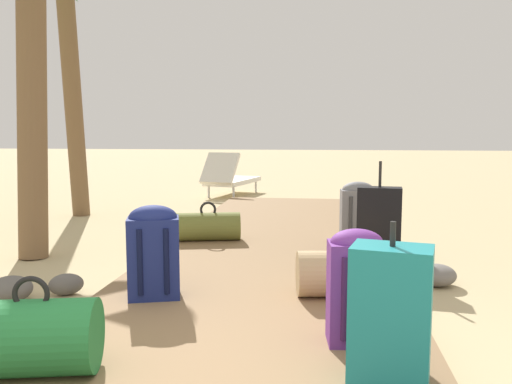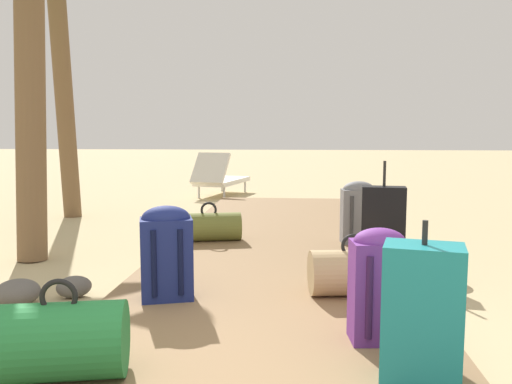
{
  "view_description": "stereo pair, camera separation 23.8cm",
  "coord_description": "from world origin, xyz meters",
  "px_view_note": "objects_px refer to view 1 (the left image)",
  "views": [
    {
      "loc": [
        0.46,
        -1.36,
        1.17
      ],
      "look_at": [
        -0.23,
        3.92,
        0.55
      ],
      "focal_mm": 36.37,
      "sensor_mm": 36.0,
      "label": 1
    },
    {
      "loc": [
        0.22,
        -1.39,
        1.17
      ],
      "look_at": [
        -0.23,
        3.92,
        0.55
      ],
      "focal_mm": 36.37,
      "sensor_mm": 36.0,
      "label": 2
    }
  ],
  "objects_px": {
    "duffel_bag_olive": "(208,226)",
    "backpack_grey": "(358,211)",
    "duffel_bag_tan": "(340,273)",
    "suitcase_teal": "(390,317)",
    "backpack_purple": "(356,284)",
    "duffel_bag_green": "(33,337)",
    "suitcase_black": "(379,225)",
    "backpack_navy": "(154,249)",
    "lounge_chair": "(230,178)"
  },
  "relations": [
    {
      "from": "backpack_grey",
      "to": "duffel_bag_green",
      "type": "xyz_separation_m",
      "value": [
        -1.62,
        -2.97,
        -0.15
      ]
    },
    {
      "from": "duffel_bag_tan",
      "to": "duffel_bag_green",
      "type": "distance_m",
      "value": 1.92
    },
    {
      "from": "duffel_bag_tan",
      "to": "suitcase_teal",
      "type": "xyz_separation_m",
      "value": [
        0.17,
        -1.23,
        0.15
      ]
    },
    {
      "from": "suitcase_black",
      "to": "duffel_bag_green",
      "type": "distance_m",
      "value": 2.86
    },
    {
      "from": "backpack_purple",
      "to": "duffel_bag_olive",
      "type": "distance_m",
      "value": 2.75
    },
    {
      "from": "duffel_bag_olive",
      "to": "duffel_bag_tan",
      "type": "bearing_deg",
      "value": -52.4
    },
    {
      "from": "backpack_purple",
      "to": "backpack_navy",
      "type": "bearing_deg",
      "value": 155.14
    },
    {
      "from": "suitcase_teal",
      "to": "backpack_grey",
      "type": "bearing_deg",
      "value": 89.08
    },
    {
      "from": "backpack_navy",
      "to": "lounge_chair",
      "type": "xyz_separation_m",
      "value": [
        -0.6,
        6.11,
        -0.08
      ]
    },
    {
      "from": "duffel_bag_tan",
      "to": "duffel_bag_green",
      "type": "xyz_separation_m",
      "value": [
        -1.4,
        -1.31,
        0.02
      ]
    },
    {
      "from": "backpack_purple",
      "to": "suitcase_black",
      "type": "xyz_separation_m",
      "value": [
        0.29,
        1.71,
        0.0
      ]
    },
    {
      "from": "backpack_purple",
      "to": "backpack_navy",
      "type": "xyz_separation_m",
      "value": [
        -1.27,
        0.59,
        0.01
      ]
    },
    {
      "from": "backpack_purple",
      "to": "backpack_grey",
      "type": "relative_size",
      "value": 0.98
    },
    {
      "from": "duffel_bag_green",
      "to": "duffel_bag_olive",
      "type": "distance_m",
      "value": 2.96
    },
    {
      "from": "duffel_bag_olive",
      "to": "suitcase_teal",
      "type": "bearing_deg",
      "value": -63.44
    },
    {
      "from": "suitcase_teal",
      "to": "backpack_navy",
      "type": "bearing_deg",
      "value": 143.06
    },
    {
      "from": "backpack_purple",
      "to": "backpack_grey",
      "type": "height_order",
      "value": "backpack_grey"
    },
    {
      "from": "suitcase_black",
      "to": "duffel_bag_olive",
      "type": "relative_size",
      "value": 1.24
    },
    {
      "from": "backpack_grey",
      "to": "duffel_bag_green",
      "type": "distance_m",
      "value": 3.39
    },
    {
      "from": "duffel_bag_tan",
      "to": "suitcase_black",
      "type": "height_order",
      "value": "suitcase_black"
    },
    {
      "from": "backpack_purple",
      "to": "duffel_bag_olive",
      "type": "xyz_separation_m",
      "value": [
        -1.32,
        2.41,
        -0.17
      ]
    },
    {
      "from": "suitcase_black",
      "to": "backpack_navy",
      "type": "height_order",
      "value": "suitcase_black"
    },
    {
      "from": "backpack_purple",
      "to": "suitcase_teal",
      "type": "bearing_deg",
      "value": -75.63
    },
    {
      "from": "duffel_bag_tan",
      "to": "lounge_chair",
      "type": "bearing_deg",
      "value": 107.02
    },
    {
      "from": "backpack_purple",
      "to": "suitcase_black",
      "type": "bearing_deg",
      "value": 80.38
    },
    {
      "from": "duffel_bag_tan",
      "to": "backpack_grey",
      "type": "distance_m",
      "value": 1.68
    },
    {
      "from": "duffel_bag_green",
      "to": "lounge_chair",
      "type": "bearing_deg",
      "value": 93.25
    },
    {
      "from": "duffel_bag_green",
      "to": "duffel_bag_olive",
      "type": "bearing_deg",
      "value": 87.3
    },
    {
      "from": "duffel_bag_olive",
      "to": "backpack_grey",
      "type": "bearing_deg",
      "value": 0.79
    },
    {
      "from": "backpack_grey",
      "to": "lounge_chair",
      "type": "relative_size",
      "value": 0.38
    },
    {
      "from": "duffel_bag_olive",
      "to": "lounge_chair",
      "type": "height_order",
      "value": "lounge_chair"
    },
    {
      "from": "suitcase_teal",
      "to": "suitcase_black",
      "type": "bearing_deg",
      "value": 85.41
    },
    {
      "from": "suitcase_teal",
      "to": "lounge_chair",
      "type": "distance_m",
      "value": 7.42
    },
    {
      "from": "duffel_bag_tan",
      "to": "backpack_purple",
      "type": "height_order",
      "value": "backpack_purple"
    },
    {
      "from": "duffel_bag_green",
      "to": "suitcase_teal",
      "type": "distance_m",
      "value": 1.58
    },
    {
      "from": "backpack_purple",
      "to": "duffel_bag_green",
      "type": "height_order",
      "value": "backpack_purple"
    },
    {
      "from": "backpack_grey",
      "to": "backpack_navy",
      "type": "bearing_deg",
      "value": -127.89
    },
    {
      "from": "backpack_purple",
      "to": "duffel_bag_olive",
      "type": "bearing_deg",
      "value": 118.63
    },
    {
      "from": "suitcase_teal",
      "to": "duffel_bag_green",
      "type": "bearing_deg",
      "value": -176.83
    },
    {
      "from": "suitcase_teal",
      "to": "duffel_bag_olive",
      "type": "bearing_deg",
      "value": 116.56
    },
    {
      "from": "duffel_bag_tan",
      "to": "suitcase_black",
      "type": "relative_size",
      "value": 0.71
    },
    {
      "from": "duffel_bag_tan",
      "to": "duffel_bag_olive",
      "type": "bearing_deg",
      "value": 127.6
    },
    {
      "from": "duffel_bag_green",
      "to": "backpack_navy",
      "type": "bearing_deg",
      "value": 80.75
    },
    {
      "from": "backpack_purple",
      "to": "suitcase_black",
      "type": "relative_size",
      "value": 0.71
    },
    {
      "from": "backpack_navy",
      "to": "duffel_bag_olive",
      "type": "xyz_separation_m",
      "value": [
        -0.05,
        1.82,
        -0.18
      ]
    },
    {
      "from": "suitcase_teal",
      "to": "backpack_navy",
      "type": "xyz_separation_m",
      "value": [
        -1.39,
        1.04,
        0.02
      ]
    },
    {
      "from": "backpack_navy",
      "to": "duffel_bag_olive",
      "type": "bearing_deg",
      "value": 91.42
    },
    {
      "from": "duffel_bag_tan",
      "to": "duffel_bag_green",
      "type": "relative_size",
      "value": 0.97
    },
    {
      "from": "duffel_bag_tan",
      "to": "suitcase_teal",
      "type": "bearing_deg",
      "value": -82.14
    },
    {
      "from": "duffel_bag_tan",
      "to": "lounge_chair",
      "type": "relative_size",
      "value": 0.37
    }
  ]
}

